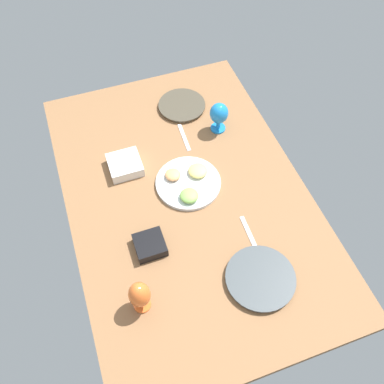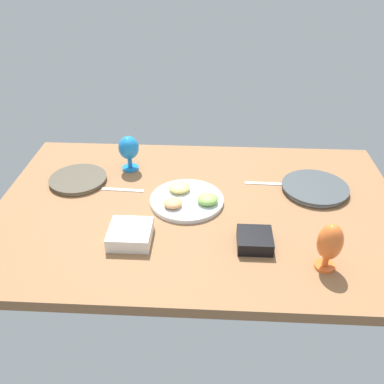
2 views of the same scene
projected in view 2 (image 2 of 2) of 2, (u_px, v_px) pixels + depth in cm
name	position (u px, v px, depth cm)	size (l,w,h in cm)	color
ground_plane	(199.00, 210.00, 165.69)	(160.00, 104.00, 4.00)	#8C603D
dinner_plate_left	(78.00, 179.00, 179.40)	(24.29, 24.29, 1.99)	beige
dinner_plate_right	(315.00, 188.00, 173.21)	(27.34, 27.34, 2.37)	silver
fruit_platter	(187.00, 199.00, 166.00)	(29.35, 29.35, 5.24)	silver
hurricane_glass_orange	(330.00, 243.00, 130.35)	(8.08, 8.08, 17.16)	orange
hurricane_glass_blue	(129.00, 149.00, 183.62)	(8.98, 8.98, 16.02)	#1D81D7
square_bowl_black	(255.00, 240.00, 143.34)	(12.02, 12.02, 4.67)	black
square_bowl_white	(130.00, 234.00, 145.71)	(14.73, 14.73, 5.11)	white
fork_by_left_plate	(123.00, 190.00, 174.10)	(18.00, 1.80, 0.60)	silver
fork_by_right_plate	(266.00, 183.00, 178.24)	(18.00, 1.80, 0.60)	silver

